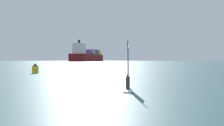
% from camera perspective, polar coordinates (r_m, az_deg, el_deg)
% --- Properties ---
extents(ground_plane, '(4000.00, 4000.00, 0.00)m').
position_cam_1_polar(ground_plane, '(19.64, -1.77, -6.64)').
color(ground_plane, '#386066').
extents(windsurfer, '(0.75, 3.83, 4.13)m').
position_cam_1_polar(windsurfer, '(22.61, 3.30, -2.89)').
color(windsurfer, white).
rests_on(windsurfer, ground_plane).
extents(cargo_ship, '(37.05, 142.44, 38.49)m').
position_cam_1_polar(cargo_ship, '(546.68, -5.03, 1.41)').
color(cargo_ship, maroon).
rests_on(cargo_ship, ground_plane).
extents(distant_headland, '(816.34, 460.58, 52.35)m').
position_cam_1_polar(distant_headland, '(1337.64, 20.08, 1.58)').
color(distant_headland, '#60665B').
rests_on(distant_headland, ground_plane).
extents(channel_buoy, '(1.22, 1.22, 1.89)m').
position_cam_1_polar(channel_buoy, '(53.69, -15.54, -1.17)').
color(channel_buoy, yellow).
rests_on(channel_buoy, ground_plane).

